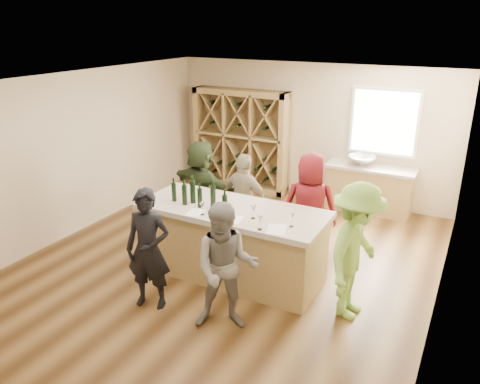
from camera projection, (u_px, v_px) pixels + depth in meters
The scene contains 35 objects.
floor at pixel (228, 266), 7.36m from camera, with size 6.00×7.00×0.10m, color brown.
ceiling at pixel (227, 78), 6.35m from camera, with size 6.00×7.00×0.10m, color white.
wall_back at pixel (310, 131), 9.80m from camera, with size 6.00×0.10×2.80m, color #CCB693.
wall_front at pixel (20, 299), 3.91m from camera, with size 6.00×0.10×2.80m, color #CCB693.
wall_left at pixel (76, 153), 8.19m from camera, with size 0.10×7.00×2.80m, color #CCB693.
wall_right at pixel (453, 218), 5.52m from camera, with size 0.10×7.00×2.80m, color #CCB693.
window_frame at pixel (384, 122), 8.96m from camera, with size 1.30×0.06×1.30m, color white.
window_pane at pixel (384, 123), 8.93m from camera, with size 1.18×0.01×1.18m, color white.
wine_rack at pixel (241, 140), 10.33m from camera, with size 2.20×0.45×2.20m, color #9D814B.
back_counter_base at pixel (369, 190), 9.23m from camera, with size 1.60×0.58×0.86m, color #9D814B.
back_counter_top at pixel (371, 168), 9.07m from camera, with size 1.70×0.62×0.06m, color #B5A995.
sink at pixel (362, 161), 9.12m from camera, with size 0.54×0.54×0.19m, color silver.
faucet at pixel (364, 156), 9.25m from camera, with size 0.02×0.02×0.30m, color silver.
tasting_counter_base at pixel (233, 244), 6.86m from camera, with size 2.60×1.00×1.00m, color #9D814B.
tasting_counter_top at pixel (232, 210), 6.67m from camera, with size 2.72×1.12×0.08m, color #B5A995.
wine_bottle_a at pixel (174, 192), 6.86m from camera, with size 0.07×0.07×0.28m, color black.
wine_bottle_b at pixel (184, 195), 6.73m from camera, with size 0.07×0.07×0.30m, color black.
wine_bottle_c at pixel (193, 192), 6.79m from camera, with size 0.08×0.08×0.33m, color black.
wine_bottle_d at pixel (200, 198), 6.64m from camera, with size 0.07×0.07×0.28m, color black.
wine_bottle_e at pixel (213, 196), 6.63m from camera, with size 0.08×0.08×0.32m, color black.
wine_glass_a at pixel (202, 209), 6.39m from camera, with size 0.07×0.07×0.17m, color white.
wine_glass_b at pixel (226, 216), 6.17m from camera, with size 0.06×0.06×0.16m, color white.
wine_glass_c at pixel (260, 223), 5.94m from camera, with size 0.07×0.07×0.18m, color white.
wine_glass_d at pixel (253, 212), 6.27m from camera, with size 0.07×0.07×0.19m, color white.
wine_glass_e at pixel (292, 220), 6.02m from camera, with size 0.07×0.07×0.18m, color white.
tasting_menu_a at pixel (195, 212), 6.50m from camera, with size 0.20×0.27×0.00m, color white.
tasting_menu_b at pixel (234, 220), 6.26m from camera, with size 0.20×0.27×0.00m, color white.
tasting_menu_c at pixel (277, 229), 5.97m from camera, with size 0.24×0.33×0.00m, color white.
person_near_left at pixel (148, 249), 6.02m from camera, with size 0.60×0.44×1.64m, color black.
person_near_right at pixel (226, 267), 5.59m from camera, with size 0.79×0.44×1.63m, color slate.
person_server at pixel (356, 252), 5.79m from camera, with size 1.16×0.54×1.79m, color #8CC64C.
person_far_mid at pixel (244, 201), 7.67m from camera, with size 0.94×0.48×1.60m, color gray.
person_far_right at pixel (310, 208), 7.22m from camera, with size 0.85×0.55×1.74m, color #590F14.
person_far_left at pixel (201, 187), 8.21m from camera, with size 1.55×0.56×1.67m, color #263319.
wine_bottle_f at pixel (225, 206), 6.33m from camera, with size 0.07×0.07×0.30m, color black.
Camera 1 is at (3.20, -5.66, 3.60)m, focal length 35.00 mm.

